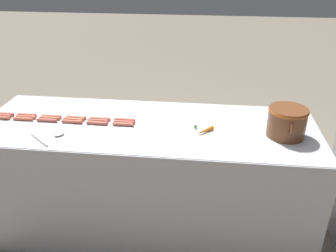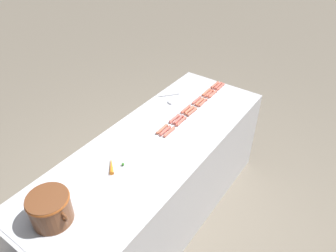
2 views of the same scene
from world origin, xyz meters
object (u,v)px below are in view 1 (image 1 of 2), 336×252
at_px(serving_spoon, 53,136).
at_px(carrot, 203,131).
at_px(bean_pot, 287,121).
at_px(hot_dog_11, 124,122).
at_px(hot_dog_7, 26,117).
at_px(hot_dog_10, 98,121).
at_px(hot_dog_9, 73,120).
at_px(hot_dog_15, 72,122).
at_px(hot_dog_3, 76,118).
at_px(hot_dog_0, 4,114).
at_px(hot_dog_14, 47,120).
at_px(hot_dog_8, 50,118).
at_px(hot_dog_16, 97,123).
at_px(hot_dog_4, 100,119).
at_px(hot_dog_13, 23,119).
at_px(hot_dog_12, 0,118).
at_px(hot_dog_2, 52,116).
at_px(hot_dog_6, 1,116).
at_px(hot_dog_17, 123,124).
at_px(hot_dog_5, 125,120).
at_px(hot_dog_1, 27,115).

height_order(serving_spoon, carrot, carrot).
bearing_deg(bean_pot, hot_dog_11, -92.54).
xyz_separation_m(hot_dog_7, hot_dog_10, (0.00, 0.55, 0.00)).
relative_size(hot_dog_9, hot_dog_15, 1.00).
bearing_deg(hot_dog_3, hot_dog_0, -89.77).
bearing_deg(hot_dog_3, hot_dog_14, -70.77).
height_order(hot_dog_8, hot_dog_16, same).
height_order(hot_dog_14, bean_pot, bean_pot).
height_order(hot_dog_9, hot_dog_16, same).
relative_size(hot_dog_10, hot_dog_15, 1.00).
bearing_deg(hot_dog_4, serving_spoon, -40.10).
xyz_separation_m(hot_dog_11, hot_dog_13, (0.03, -0.75, 0.00)).
distance_m(hot_dog_12, hot_dog_14, 0.36).
xyz_separation_m(hot_dog_2, hot_dog_16, (0.07, 0.37, 0.00)).
height_order(hot_dog_0, hot_dog_15, same).
bearing_deg(hot_dog_7, carrot, 86.73).
xyz_separation_m(hot_dog_6, hot_dog_17, (0.03, 0.93, 0.00)).
xyz_separation_m(hot_dog_11, hot_dog_14, (0.03, -0.56, 0.00)).
bearing_deg(hot_dog_10, hot_dog_3, -100.96).
relative_size(hot_dog_5, hot_dog_7, 1.00).
relative_size(hot_dog_6, hot_dog_15, 1.00).
distance_m(hot_dog_1, hot_dog_17, 0.75).
height_order(hot_dog_5, hot_dog_12, same).
height_order(hot_dog_8, hot_dog_15, same).
bearing_deg(hot_dog_0, hot_dog_6, -10.80).
height_order(hot_dog_3, hot_dog_14, same).
bearing_deg(hot_dog_15, hot_dog_3, 176.51).
height_order(hot_dog_2, hot_dog_10, same).
bearing_deg(hot_dog_13, hot_dog_12, -89.78).
bearing_deg(hot_dog_2, hot_dog_5, 90.32).
xyz_separation_m(hot_dog_0, hot_dog_7, (0.03, 0.18, 0.00)).
relative_size(hot_dog_0, hot_dog_2, 1.00).
bearing_deg(bean_pot, hot_dog_12, -90.43).
xyz_separation_m(hot_dog_4, hot_dog_7, (0.03, -0.56, 0.00)).
distance_m(hot_dog_9, hot_dog_16, 0.19).
relative_size(hot_dog_1, hot_dog_14, 1.00).
bearing_deg(hot_dog_0, hot_dog_5, 90.34).
bearing_deg(hot_dog_10, hot_dog_13, -86.60).
xyz_separation_m(hot_dog_1, hot_dog_15, (0.07, 0.38, 0.00)).
bearing_deg(hot_dog_3, hot_dog_10, 79.04).
xyz_separation_m(hot_dog_15, bean_pot, (0.01, 1.49, 0.10)).
height_order(hot_dog_7, hot_dog_16, same).
bearing_deg(hot_dog_3, hot_dog_2, -90.05).
relative_size(hot_dog_5, hot_dog_9, 1.00).
xyz_separation_m(hot_dog_8, hot_dog_12, (0.04, -0.37, 0.00)).
height_order(hot_dog_10, hot_dog_12, same).
xyz_separation_m(hot_dog_14, hot_dog_15, (0.00, 0.19, 0.00)).
distance_m(hot_dog_1, hot_dog_9, 0.38).
bearing_deg(hot_dog_12, hot_dog_6, -171.43).
bearing_deg(bean_pot, hot_dog_6, -91.38).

